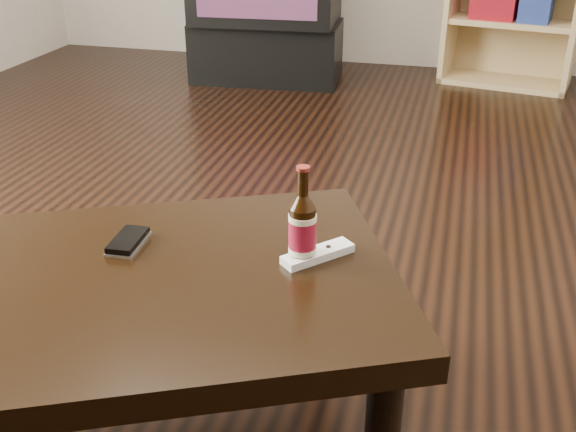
% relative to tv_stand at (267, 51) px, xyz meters
% --- Properties ---
extents(floor, '(5.00, 6.00, 0.01)m').
position_rel_tv_stand_xyz_m(floor, '(0.75, -2.42, -0.18)').
color(floor, black).
rests_on(floor, ground).
extents(tv_stand, '(0.92, 0.51, 0.36)m').
position_rel_tv_stand_xyz_m(tv_stand, '(0.00, 0.00, 0.00)').
color(tv_stand, black).
rests_on(tv_stand, floor).
extents(coffee_table, '(1.34, 1.10, 0.44)m').
position_rel_tv_stand_xyz_m(coffee_table, '(0.55, -3.03, 0.20)').
color(coffee_table, black).
rests_on(coffee_table, floor).
extents(beer_bottle, '(0.07, 0.07, 0.21)m').
position_rel_tv_stand_xyz_m(beer_bottle, '(0.91, -2.85, 0.33)').
color(beer_bottle, black).
rests_on(beer_bottle, coffee_table).
extents(phone, '(0.07, 0.12, 0.02)m').
position_rel_tv_stand_xyz_m(phone, '(0.54, -2.88, 0.27)').
color(phone, silver).
rests_on(phone, coffee_table).
extents(remote, '(0.14, 0.15, 0.02)m').
position_rel_tv_stand_xyz_m(remote, '(0.94, -2.83, 0.27)').
color(remote, white).
rests_on(remote, coffee_table).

